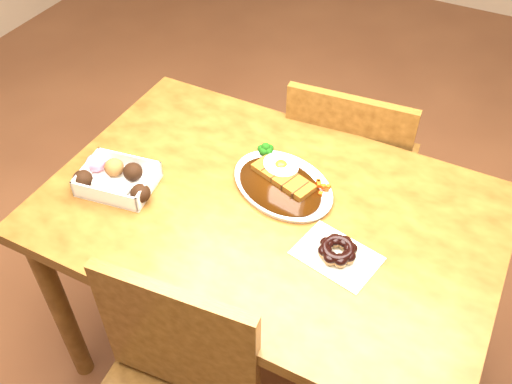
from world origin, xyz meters
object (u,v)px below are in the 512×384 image
at_px(pon_de_ring, 337,251).
at_px(donut_box, 116,179).
at_px(chair_far, 349,170).
at_px(katsu_curry_plate, 282,181).
at_px(table, 269,233).

bearing_deg(pon_de_ring, donut_box, -175.88).
xyz_separation_m(chair_far, katsu_curry_plate, (-0.07, -0.44, 0.29)).
distance_m(table, donut_box, 0.45).
xyz_separation_m(chair_far, donut_box, (-0.47, -0.65, 0.30)).
bearing_deg(donut_box, chair_far, 54.16).
height_order(chair_far, katsu_curry_plate, chair_far).
distance_m(chair_far, donut_box, 0.86).
bearing_deg(pon_de_ring, katsu_curry_plate, 143.77).
distance_m(donut_box, pon_de_ring, 0.63).
height_order(katsu_curry_plate, donut_box, katsu_curry_plate).
relative_size(chair_far, donut_box, 3.67).
height_order(katsu_curry_plate, pon_de_ring, katsu_curry_plate).
relative_size(katsu_curry_plate, pon_de_ring, 1.65).
bearing_deg(pon_de_ring, chair_far, 104.95).
distance_m(chair_far, katsu_curry_plate, 0.53).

